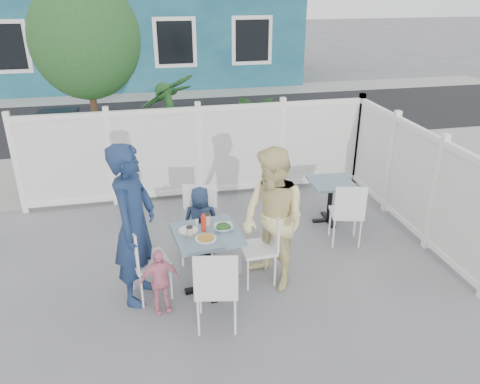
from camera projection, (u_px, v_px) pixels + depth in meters
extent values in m
plane|color=slate|center=(219.00, 272.00, 6.11)|extent=(80.00, 80.00, 0.00)
cube|color=gray|center=(187.00, 168.00, 9.49)|extent=(24.00, 2.60, 0.01)
cube|color=black|center=(172.00, 119.00, 12.78)|extent=(24.00, 5.00, 0.01)
cube|color=gray|center=(164.00, 94.00, 15.53)|extent=(24.00, 1.60, 0.01)
cube|color=black|center=(63.00, 45.00, 14.66)|extent=(1.20, 0.04, 1.40)
cube|color=black|center=(190.00, 42.00, 15.44)|extent=(1.20, 0.04, 1.40)
cube|color=white|center=(199.00, 152.00, 7.92)|extent=(5.80, 0.04, 1.40)
cube|color=white|center=(198.00, 109.00, 7.62)|extent=(5.86, 0.08, 0.08)
cube|color=white|center=(201.00, 193.00, 8.24)|extent=(5.86, 0.08, 0.12)
cube|color=white|center=(411.00, 178.00, 6.89)|extent=(0.04, 3.60, 1.40)
cube|color=white|center=(419.00, 130.00, 6.58)|extent=(0.08, 3.66, 0.08)
cube|color=white|center=(404.00, 224.00, 7.20)|extent=(0.08, 3.66, 0.12)
cylinder|color=#382316|center=(96.00, 122.00, 8.24)|extent=(0.12, 0.12, 2.40)
ellipsoid|color=#15381C|center=(85.00, 39.00, 7.66)|extent=(1.80, 1.62, 1.98)
cube|color=gold|center=(63.00, 145.00, 8.97)|extent=(0.67, 0.49, 1.20)
imported|color=#15381C|center=(172.00, 131.00, 8.39)|extent=(1.57, 1.57, 2.02)
imported|color=#15381C|center=(261.00, 142.00, 8.74)|extent=(1.63, 1.55, 1.43)
cube|color=slate|center=(207.00, 234.00, 5.46)|extent=(0.83, 0.83, 0.04)
cylinder|color=black|center=(208.00, 262.00, 5.62)|extent=(0.09, 0.09, 0.73)
cube|color=black|center=(209.00, 287.00, 5.77)|extent=(0.60, 0.15, 0.04)
cube|color=black|center=(209.00, 287.00, 5.77)|extent=(0.15, 0.60, 0.04)
cube|color=slate|center=(331.00, 183.00, 7.14)|extent=(0.67, 0.67, 0.04)
cylinder|color=black|center=(330.00, 202.00, 7.27)|extent=(0.07, 0.07, 0.62)
cube|color=black|center=(328.00, 220.00, 7.40)|extent=(0.51, 0.09, 0.04)
cube|color=black|center=(328.00, 220.00, 7.40)|extent=(0.09, 0.51, 0.04)
cube|color=white|center=(150.00, 261.00, 5.49)|extent=(0.53, 0.54, 0.04)
cube|color=white|center=(131.00, 246.00, 5.29)|extent=(0.16, 0.43, 0.47)
cylinder|color=white|center=(160.00, 266.00, 5.82)|extent=(0.03, 0.03, 0.47)
cylinder|color=white|center=(171.00, 282.00, 5.52)|extent=(0.03, 0.03, 0.47)
cylinder|color=white|center=(132.00, 274.00, 5.66)|extent=(0.03, 0.03, 0.47)
cylinder|color=white|center=(142.00, 291.00, 5.36)|extent=(0.03, 0.03, 0.47)
cube|color=white|center=(257.00, 249.00, 5.77)|extent=(0.43, 0.45, 0.04)
cube|color=white|center=(273.00, 228.00, 5.71)|extent=(0.05, 0.43, 0.46)
cylinder|color=white|center=(248.00, 274.00, 5.66)|extent=(0.02, 0.02, 0.46)
cylinder|color=white|center=(240.00, 259.00, 5.99)|extent=(0.02, 0.02, 0.46)
cylinder|color=white|center=(275.00, 270.00, 5.75)|extent=(0.02, 0.02, 0.46)
cylinder|color=white|center=(266.00, 255.00, 6.07)|extent=(0.02, 0.02, 0.46)
cube|color=white|center=(199.00, 227.00, 6.21)|extent=(0.56, 0.55, 0.04)
cube|color=white|center=(200.00, 202.00, 6.28)|extent=(0.45, 0.16, 0.49)
cylinder|color=white|center=(212.00, 251.00, 6.13)|extent=(0.03, 0.03, 0.49)
cylinder|color=white|center=(182.00, 250.00, 6.15)|extent=(0.03, 0.03, 0.49)
cylinder|color=white|center=(215.00, 237.00, 6.46)|extent=(0.03, 0.03, 0.49)
cylinder|color=white|center=(187.00, 236.00, 6.49)|extent=(0.03, 0.03, 0.49)
cube|color=white|center=(217.00, 287.00, 5.00)|extent=(0.53, 0.51, 0.04)
cube|color=white|center=(216.00, 277.00, 4.71)|extent=(0.45, 0.12, 0.49)
cylinder|color=white|center=(200.00, 295.00, 5.27)|extent=(0.03, 0.03, 0.49)
cylinder|color=white|center=(235.00, 295.00, 5.28)|extent=(0.03, 0.03, 0.49)
cylinder|color=white|center=(198.00, 317.00, 4.93)|extent=(0.03, 0.03, 0.49)
cylinder|color=white|center=(235.00, 316.00, 4.94)|extent=(0.03, 0.03, 0.49)
cube|color=white|center=(346.00, 213.00, 6.64)|extent=(0.51, 0.50, 0.04)
cube|color=white|center=(350.00, 203.00, 6.36)|extent=(0.43, 0.13, 0.46)
cylinder|color=white|center=(330.00, 221.00, 6.90)|extent=(0.02, 0.02, 0.46)
cylinder|color=white|center=(355.00, 222.00, 6.89)|extent=(0.02, 0.02, 0.46)
cylinder|color=white|center=(334.00, 233.00, 6.58)|extent=(0.02, 0.02, 0.46)
cylinder|color=white|center=(360.00, 233.00, 6.58)|extent=(0.02, 0.02, 0.46)
imported|color=navy|center=(134.00, 225.00, 5.26)|extent=(0.69, 0.83, 1.94)
imported|color=#E8C848|center=(273.00, 220.00, 5.54)|extent=(0.97, 1.06, 1.77)
imported|color=#1C2C48|center=(201.00, 221.00, 6.33)|extent=(0.55, 0.42, 1.00)
imported|color=pink|center=(160.00, 281.00, 5.24)|extent=(0.50, 0.28, 0.80)
cylinder|color=white|center=(206.00, 239.00, 5.31)|extent=(0.25, 0.25, 0.02)
cylinder|color=white|center=(188.00, 230.00, 5.49)|extent=(0.23, 0.23, 0.02)
imported|color=white|center=(223.00, 228.00, 5.50)|extent=(0.22, 0.22, 0.05)
cylinder|color=beige|center=(190.00, 232.00, 5.36)|extent=(0.07, 0.07, 0.11)
cylinder|color=beige|center=(207.00, 220.00, 5.61)|extent=(0.09, 0.09, 0.13)
cylinder|color=red|center=(204.00, 223.00, 5.46)|extent=(0.06, 0.06, 0.19)
cylinder|color=white|center=(197.00, 222.00, 5.62)|extent=(0.03, 0.03, 0.07)
cylinder|color=black|center=(200.00, 220.00, 5.66)|extent=(0.03, 0.03, 0.07)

